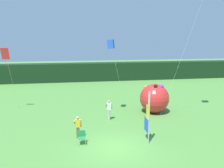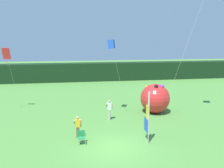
{
  "view_description": "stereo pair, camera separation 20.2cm",
  "coord_description": "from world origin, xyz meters",
  "px_view_note": "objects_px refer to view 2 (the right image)",
  "views": [
    {
      "loc": [
        -2.44,
        -13.94,
        7.01
      ],
      "look_at": [
        0.32,
        2.81,
        3.67
      ],
      "focal_mm": 37.75,
      "sensor_mm": 36.0,
      "label": 1
    },
    {
      "loc": [
        -2.25,
        -13.97,
        7.01
      ],
      "look_at": [
        0.32,
        2.81,
        3.67
      ],
      "focal_mm": 37.75,
      "sensor_mm": 36.0,
      "label": 2
    }
  ],
  "objects_px": {
    "banner_flag": "(147,118)",
    "kite_blue_box_2": "(111,44)",
    "folding_chair": "(81,136)",
    "person_mid_field": "(109,109)",
    "person_near_banner": "(78,126)",
    "inflatable_balloon": "(155,98)",
    "kite_red_diamond_0": "(7,55)"
  },
  "relations": [
    {
      "from": "banner_flag",
      "to": "kite_blue_box_2",
      "type": "distance_m",
      "value": 8.0
    },
    {
      "from": "banner_flag",
      "to": "person_mid_field",
      "type": "distance_m",
      "value": 5.2
    },
    {
      "from": "banner_flag",
      "to": "person_near_banner",
      "type": "bearing_deg",
      "value": 162.92
    },
    {
      "from": "person_mid_field",
      "to": "banner_flag",
      "type": "bearing_deg",
      "value": -68.17
    },
    {
      "from": "kite_blue_box_2",
      "to": "folding_chair",
      "type": "bearing_deg",
      "value": -116.53
    },
    {
      "from": "kite_red_diamond_0",
      "to": "inflatable_balloon",
      "type": "bearing_deg",
      "value": -11.11
    },
    {
      "from": "inflatable_balloon",
      "to": "folding_chair",
      "type": "bearing_deg",
      "value": -141.03
    },
    {
      "from": "person_mid_field",
      "to": "folding_chair",
      "type": "relative_size",
      "value": 1.99
    },
    {
      "from": "banner_flag",
      "to": "kite_red_diamond_0",
      "type": "xyz_separation_m",
      "value": [
        -11.05,
        8.86,
        3.66
      ]
    },
    {
      "from": "person_near_banner",
      "to": "inflatable_balloon",
      "type": "xyz_separation_m",
      "value": [
        7.3,
        4.74,
        0.53
      ]
    },
    {
      "from": "person_near_banner",
      "to": "folding_chair",
      "type": "relative_size",
      "value": 1.81
    },
    {
      "from": "banner_flag",
      "to": "folding_chair",
      "type": "xyz_separation_m",
      "value": [
        -4.42,
        0.45,
        -1.23
      ]
    },
    {
      "from": "folding_chair",
      "to": "kite_blue_box_2",
      "type": "relative_size",
      "value": 0.13
    },
    {
      "from": "kite_blue_box_2",
      "to": "inflatable_balloon",
      "type": "bearing_deg",
      "value": -1.64
    },
    {
      "from": "folding_chair",
      "to": "banner_flag",
      "type": "bearing_deg",
      "value": -5.79
    },
    {
      "from": "person_near_banner",
      "to": "kite_blue_box_2",
      "type": "bearing_deg",
      "value": 57.06
    },
    {
      "from": "banner_flag",
      "to": "inflatable_balloon",
      "type": "bearing_deg",
      "value": 66.72
    },
    {
      "from": "person_mid_field",
      "to": "folding_chair",
      "type": "bearing_deg",
      "value": -120.09
    },
    {
      "from": "inflatable_balloon",
      "to": "folding_chair",
      "type": "xyz_separation_m",
      "value": [
        -7.07,
        -5.72,
        -0.88
      ]
    },
    {
      "from": "inflatable_balloon",
      "to": "kite_blue_box_2",
      "type": "distance_m",
      "value": 6.55
    },
    {
      "from": "folding_chair",
      "to": "person_near_banner",
      "type": "bearing_deg",
      "value": 103.35
    },
    {
      "from": "person_mid_field",
      "to": "folding_chair",
      "type": "height_order",
      "value": "person_mid_field"
    },
    {
      "from": "person_near_banner",
      "to": "kite_blue_box_2",
      "type": "distance_m",
      "value": 8.05
    },
    {
      "from": "inflatable_balloon",
      "to": "folding_chair",
      "type": "distance_m",
      "value": 9.14
    },
    {
      "from": "person_near_banner",
      "to": "inflatable_balloon",
      "type": "height_order",
      "value": "inflatable_balloon"
    },
    {
      "from": "folding_chair",
      "to": "kite_red_diamond_0",
      "type": "relative_size",
      "value": 0.15
    },
    {
      "from": "banner_flag",
      "to": "person_mid_field",
      "type": "bearing_deg",
      "value": 111.83
    },
    {
      "from": "banner_flag",
      "to": "inflatable_balloon",
      "type": "relative_size",
      "value": 1.28
    },
    {
      "from": "person_near_banner",
      "to": "kite_red_diamond_0",
      "type": "relative_size",
      "value": 0.26
    },
    {
      "from": "kite_blue_box_2",
      "to": "kite_red_diamond_0",
      "type": "bearing_deg",
      "value": 164.92
    },
    {
      "from": "person_mid_field",
      "to": "inflatable_balloon",
      "type": "height_order",
      "value": "inflatable_balloon"
    },
    {
      "from": "person_mid_field",
      "to": "kite_blue_box_2",
      "type": "distance_m",
      "value": 5.72
    }
  ]
}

